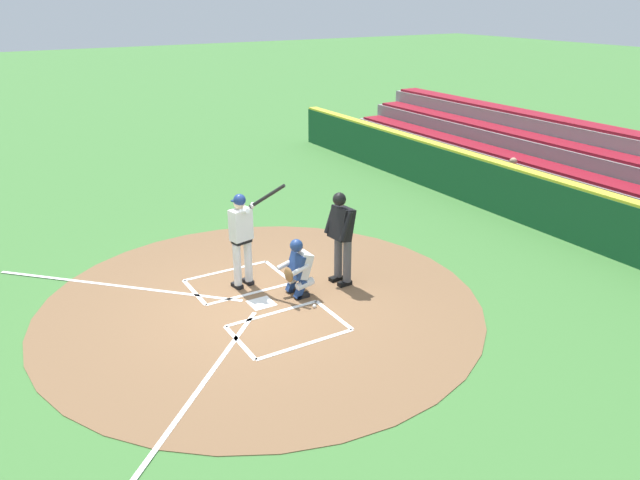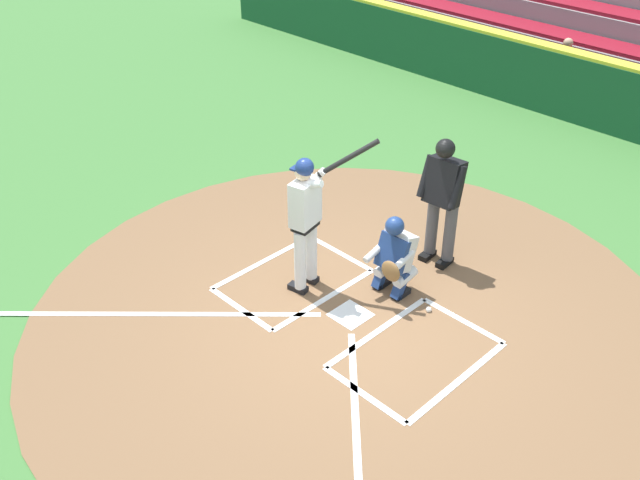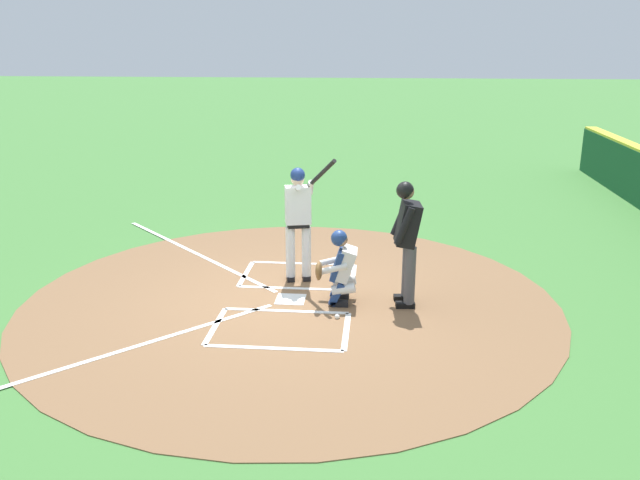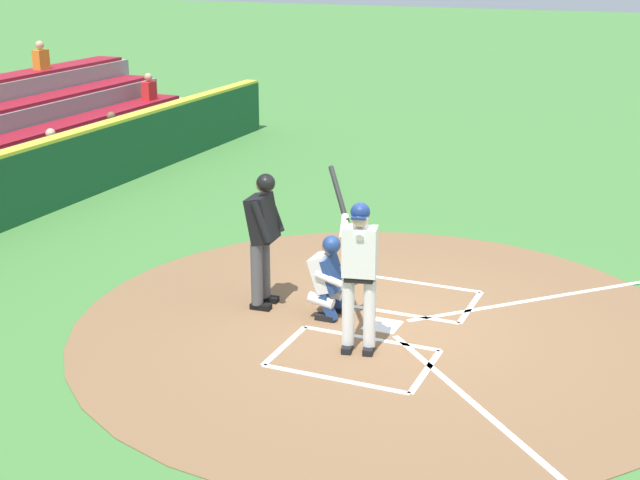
{
  "view_description": "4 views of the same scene",
  "coord_description": "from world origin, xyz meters",
  "px_view_note": "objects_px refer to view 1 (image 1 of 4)",
  "views": [
    {
      "loc": [
        -9.11,
        4.2,
        5.27
      ],
      "look_at": [
        -0.52,
        -0.94,
        1.25
      ],
      "focal_mm": 34.46,
      "sensor_mm": 36.0,
      "label": 1
    },
    {
      "loc": [
        -4.78,
        5.26,
        5.7
      ],
      "look_at": [
        0.36,
        0.18,
        1.04
      ],
      "focal_mm": 40.84,
      "sensor_mm": 36.0,
      "label": 2
    },
    {
      "loc": [
        -9.08,
        -1.28,
        3.77
      ],
      "look_at": [
        0.13,
        -0.44,
        0.92
      ],
      "focal_mm": 36.58,
      "sensor_mm": 36.0,
      "label": 3
    },
    {
      "loc": [
        10.19,
        3.46,
        4.71
      ],
      "look_at": [
        -0.53,
        -1.11,
        0.87
      ],
      "focal_mm": 50.64,
      "sensor_mm": 36.0,
      "label": 4
    }
  ],
  "objects_px": {
    "catcher": "(298,267)",
    "baseball": "(314,306)",
    "batter": "(242,234)",
    "plate_umpire": "(341,232)"
  },
  "relations": [
    {
      "from": "batter",
      "to": "baseball",
      "type": "xyz_separation_m",
      "value": [
        -1.46,
        -0.71,
        -1.06
      ]
    },
    {
      "from": "catcher",
      "to": "baseball",
      "type": "height_order",
      "value": "catcher"
    },
    {
      "from": "batter",
      "to": "plate_umpire",
      "type": "height_order",
      "value": "batter"
    },
    {
      "from": "catcher",
      "to": "plate_umpire",
      "type": "distance_m",
      "value": 1.08
    },
    {
      "from": "batter",
      "to": "catcher",
      "type": "xyz_separation_m",
      "value": [
        -0.86,
        -0.71,
        -0.51
      ]
    },
    {
      "from": "batter",
      "to": "baseball",
      "type": "distance_m",
      "value": 1.94
    },
    {
      "from": "plate_umpire",
      "to": "baseball",
      "type": "height_order",
      "value": "plate_umpire"
    },
    {
      "from": "catcher",
      "to": "baseball",
      "type": "relative_size",
      "value": 15.27
    },
    {
      "from": "baseball",
      "to": "batter",
      "type": "bearing_deg",
      "value": 26.11
    },
    {
      "from": "catcher",
      "to": "batter",
      "type": "bearing_deg",
      "value": 39.66
    }
  ]
}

